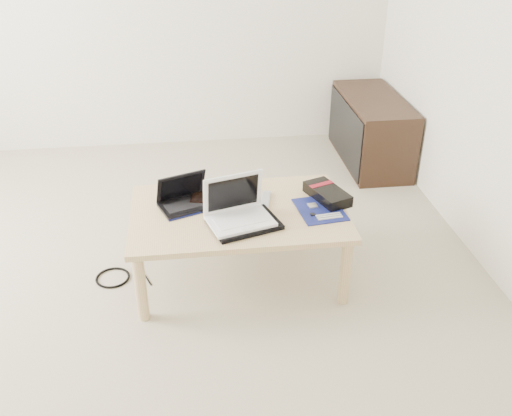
{
  "coord_description": "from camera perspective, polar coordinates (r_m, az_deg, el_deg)",
  "views": [
    {
      "loc": [
        0.42,
        -2.39,
        1.86
      ],
      "look_at": [
        0.74,
        0.12,
        0.41
      ],
      "focal_mm": 40.0,
      "sensor_mm": 36.0,
      "label": 1
    }
  ],
  "objects": [
    {
      "name": "media_cabinet",
      "position": [
        4.38,
        11.36,
        7.66
      ],
      "size": [
        0.41,
        0.9,
        0.5
      ],
      "color": "#321E14",
      "rests_on": "ground"
    },
    {
      "name": "book",
      "position": [
        3.05,
        -3.81,
        1.36
      ],
      "size": [
        0.3,
        0.27,
        0.03
      ],
      "color": "black",
      "rests_on": "coffee_table"
    },
    {
      "name": "white_laptop",
      "position": [
        2.78,
        -1.82,
        -0.32
      ],
      "size": [
        0.35,
        0.29,
        0.22
      ],
      "color": "white",
      "rests_on": "neoprene_sleeve"
    },
    {
      "name": "floor_cable_coil",
      "position": [
        3.19,
        -14.13,
        -6.77
      ],
      "size": [
        0.19,
        0.19,
        0.01
      ],
      "primitive_type": "torus",
      "rotation": [
        0.0,
        0.0,
        -0.06
      ],
      "color": "black",
      "rests_on": "ground"
    },
    {
      "name": "coffee_table",
      "position": [
        2.94,
        -1.77,
        -1.09
      ],
      "size": [
        1.1,
        0.7,
        0.4
      ],
      "color": "tan",
      "rests_on": "ground"
    },
    {
      "name": "floor_cable_trail",
      "position": [
        3.25,
        -11.57,
        -5.79
      ],
      "size": [
        0.15,
        0.35,
        0.01
      ],
      "primitive_type": "cylinder",
      "rotation": [
        1.57,
        0.0,
        0.38
      ],
      "color": "black",
      "rests_on": "ground"
    },
    {
      "name": "tablet",
      "position": [
        2.96,
        -2.92,
        0.36
      ],
      "size": [
        0.31,
        0.27,
        0.01
      ],
      "color": "black",
      "rests_on": "coffee_table"
    },
    {
      "name": "ground",
      "position": [
        3.06,
        -13.73,
        -8.67
      ],
      "size": [
        4.0,
        4.0,
        0.0
      ],
      "primitive_type": "plane",
      "color": "#BAB197",
      "rests_on": "ground"
    },
    {
      "name": "netbook",
      "position": [
        2.96,
        -7.17,
        0.84
      ],
      "size": [
        0.31,
        0.27,
        0.18
      ],
      "color": "black",
      "rests_on": "coffee_table"
    },
    {
      "name": "gpu_box",
      "position": [
        3.03,
        7.14,
        1.41
      ],
      "size": [
        0.22,
        0.3,
        0.06
      ],
      "color": "black",
      "rests_on": "coffee_table"
    },
    {
      "name": "cable_coil",
      "position": [
        2.93,
        -4.66,
        -0.07
      ],
      "size": [
        0.1,
        0.1,
        0.01
      ],
      "primitive_type": "torus",
      "rotation": [
        0.0,
        0.0,
        0.06
      ],
      "color": "black",
      "rests_on": "coffee_table"
    },
    {
      "name": "motherboard",
      "position": [
        2.94,
        6.45,
        -0.14
      ],
      "size": [
        0.25,
        0.3,
        0.01
      ],
      "color": "navy",
      "rests_on": "coffee_table"
    },
    {
      "name": "neoprene_sleeve",
      "position": [
        2.79,
        -1.19,
        -1.54
      ],
      "size": [
        0.38,
        0.32,
        0.02
      ],
      "primitive_type": "cube",
      "rotation": [
        0.0,
        0.0,
        0.3
      ],
      "color": "black",
      "rests_on": "coffee_table"
    },
    {
      "name": "remote",
      "position": [
        2.99,
        0.95,
        0.73
      ],
      "size": [
        0.09,
        0.21,
        0.02
      ],
      "color": "#BAB9BE",
      "rests_on": "coffee_table"
    }
  ]
}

